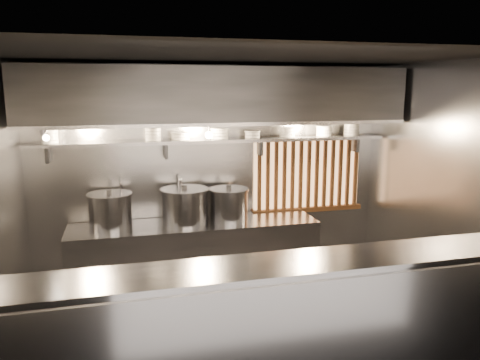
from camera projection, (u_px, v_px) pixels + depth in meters
name	position (u px, v px, depth m)	size (l,w,h in m)	color
floor	(242.00, 334.00, 4.86)	(4.50, 4.50, 0.00)	black
ceiling	(242.00, 56.00, 4.33)	(4.50, 4.50, 0.00)	black
wall_back	(213.00, 176.00, 6.02)	(4.50, 4.50, 0.00)	gray
wall_right	(440.00, 191.00, 5.14)	(3.00, 3.00, 0.00)	gray
serving_counter	(271.00, 329.00, 3.84)	(4.50, 0.56, 1.13)	gray
cooking_bench	(195.00, 258.00, 5.78)	(3.00, 0.70, 0.90)	gray
bowl_shelf	(215.00, 141.00, 5.76)	(4.40, 0.34, 0.04)	gray
exhaust_hood	(218.00, 96.00, 5.44)	(4.40, 0.81, 0.65)	#2D2D30
wood_screen	(308.00, 174.00, 6.30)	(1.56, 0.09, 1.04)	#FFB872
faucet_left	(121.00, 190.00, 5.63)	(0.04, 0.30, 0.50)	silver
faucet_right	(179.00, 187.00, 5.80)	(0.04, 0.30, 0.50)	silver
heat_lamp	(43.00, 132.00, 4.81)	(0.25, 0.35, 0.20)	gray
pendant_bulb	(209.00, 135.00, 5.60)	(0.09, 0.09, 0.19)	#2D2D30
stock_pot_left	(110.00, 211.00, 5.46)	(0.53, 0.53, 0.45)	gray
stock_pot_mid	(185.00, 206.00, 5.64)	(0.70, 0.70, 0.47)	gray
stock_pot_right	(229.00, 204.00, 5.79)	(0.57, 0.57, 0.44)	gray
bowl_stack_0	(50.00, 136.00, 5.27)	(0.20, 0.20, 0.17)	white
bowl_stack_1	(153.00, 133.00, 5.55)	(0.20, 0.20, 0.17)	white
bowl_stack_2	(180.00, 136.00, 5.64)	(0.24, 0.24, 0.09)	white
bowl_stack_3	(220.00, 133.00, 5.75)	(0.23, 0.23, 0.13)	white
bowl_stack_4	(252.00, 134.00, 5.86)	(0.20, 0.20, 0.09)	white
bowl_stack_5	(287.00, 132.00, 5.97)	(0.21, 0.21, 0.13)	white
bowl_stack_6	(324.00, 131.00, 6.09)	(0.21, 0.21, 0.13)	white
bowl_stack_7	(351.00, 129.00, 6.18)	(0.21, 0.21, 0.17)	white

